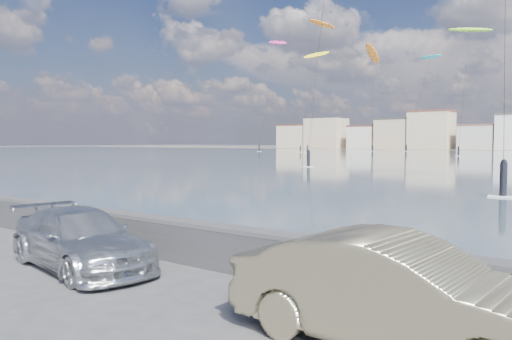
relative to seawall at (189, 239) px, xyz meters
The scene contains 10 objects.
ground 2.76m from the seawall, 90.00° to the right, with size 700.00×700.00×0.00m, color #333335.
seawall is the anchor object (origin of this frame).
car_silver 2.47m from the seawall, 134.25° to the right, with size 1.88×4.63×1.34m, color silver.
car_champagne 6.03m from the seawall, 17.46° to the right, with size 1.68×4.81×1.58m, color tan.
kitesurfer_0 113.15m from the seawall, 100.57° to the left, with size 9.84×16.71×28.34m.
kitesurfer_9 150.57m from the seawall, 112.02° to the left, with size 5.92×12.30×33.29m.
kitesurfer_12 158.76m from the seawall, 105.61° to the left, with size 9.43×16.35×29.88m.
kitesurfer_17 129.58m from the seawall, 118.48° to the left, with size 5.97×12.54×28.55m.
kitesurfer_18 152.64m from the seawall, 123.44° to the left, with size 10.07×17.84×36.32m.
kitesurfer_19 133.57m from the seawall, 117.87° to the left, with size 6.27×11.68×36.44m.
Camera 1 is at (8.22, -5.71, 2.89)m, focal length 35.00 mm.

